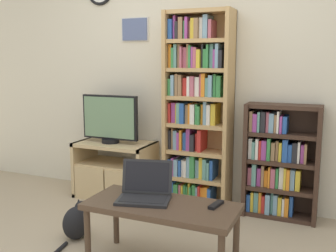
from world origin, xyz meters
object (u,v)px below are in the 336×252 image
Objects in this scene: television at (110,119)px; cat at (77,222)px; bookshelf_tall at (196,111)px; tv_stand at (115,170)px; coffee_table at (161,211)px; bookshelf_short at (278,163)px; remote_near_laptop at (216,205)px; laptop at (145,190)px.

television is 1.20m from cat.
bookshelf_tall reaches higher than cat.
television is 0.89m from bookshelf_tall.
coffee_table is at bearing -46.90° from tv_stand.
tv_stand is at bearing 18.42° from television.
tv_stand is 1.50m from coffee_table.
remote_near_laptop is (-0.24, -1.13, -0.03)m from bookshelf_short.
coffee_table is (1.02, -1.09, 0.11)m from tv_stand.
television is at bearing 118.31° from cat.
tv_stand is at bearing 153.49° from remote_near_laptop.
bookshelf_tall reaches higher than remote_near_laptop.
laptop is at bearing 163.08° from coffee_table.
tv_stand is at bearing 116.21° from cat.
television is 0.60× the size of coffee_table.
bookshelf_tall is 1.24m from laptop.
laptop is (0.88, -1.05, 0.23)m from tv_stand.
remote_near_laptop reaches higher than cat.
bookshelf_tall is 1.48m from cat.
television is 0.33× the size of bookshelf_tall.
cat is (-1.15, 0.03, -0.32)m from remote_near_laptop.
bookshelf_short is 1.37m from coffee_table.
coffee_table is (-0.59, -1.23, -0.10)m from bookshelf_short.
cat is at bearing -119.56° from bookshelf_tall.
bookshelf_short is at bearing 64.47° from coffee_table.
laptop reaches higher than tv_stand.
television is 3.70× the size of remote_near_laptop.
laptop is at bearing -163.83° from remote_near_laptop.
remote_near_laptop is at bearing -101.94° from bookshelf_short.
bookshelf_tall is 4.30× the size of cat.
bookshelf_short is 1.00× the size of coffee_table.
television reaches higher than tv_stand.
television is 1.68m from bookshelf_short.
bookshelf_short is 6.23× the size of remote_near_laptop.
coffee_table is at bearing -31.06° from laptop.
television is at bearing -174.83° from bookshelf_short.
laptop reaches higher than cat.
coffee_table is 0.37m from remote_near_laptop.
laptop reaches higher than coffee_table.
tv_stand reaches higher than remote_near_laptop.
tv_stand is at bearing 133.10° from coffee_table.
coffee_table is (0.18, -1.21, -0.53)m from bookshelf_tall.
cat is at bearing -141.46° from bookshelf_short.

